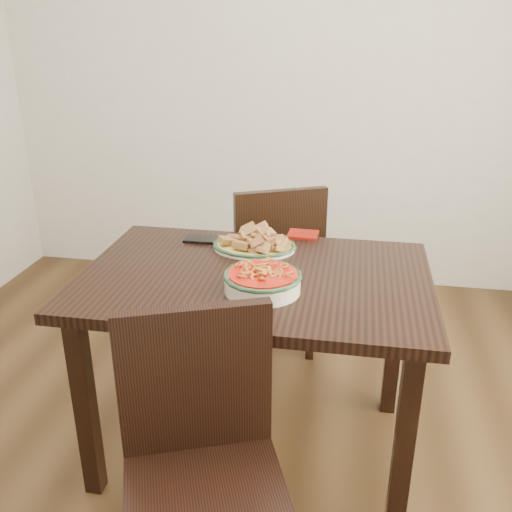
% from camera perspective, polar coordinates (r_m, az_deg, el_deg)
% --- Properties ---
extents(floor, '(3.50, 3.50, 0.00)m').
position_cam_1_polar(floor, '(2.35, -2.98, -19.46)').
color(floor, '#362311').
rests_on(floor, ground).
extents(wall_back, '(3.50, 0.10, 2.60)m').
position_cam_1_polar(wall_back, '(3.48, 3.34, 18.07)').
color(wall_back, beige).
rests_on(wall_back, ground).
extents(dining_table, '(1.22, 0.81, 0.75)m').
position_cam_1_polar(dining_table, '(2.04, -0.10, -4.30)').
color(dining_table, black).
rests_on(dining_table, ground).
extents(chair_far, '(0.56, 0.56, 0.89)m').
position_cam_1_polar(chair_far, '(2.71, 1.74, -0.73)').
color(chair_far, black).
rests_on(chair_far, ground).
extents(chair_near, '(0.54, 0.54, 0.89)m').
position_cam_1_polar(chair_near, '(1.61, -5.43, -19.28)').
color(chair_near, black).
rests_on(chair_near, ground).
extents(fish_plate, '(0.32, 0.25, 0.11)m').
position_cam_1_polar(fish_plate, '(2.19, -0.18, 1.78)').
color(fish_plate, white).
rests_on(fish_plate, dining_table).
extents(noodle_bowl, '(0.26, 0.26, 0.08)m').
position_cam_1_polar(noodle_bowl, '(1.85, 0.66, -2.30)').
color(noodle_bowl, '#EDE3C8').
rests_on(noodle_bowl, dining_table).
extents(smartphone, '(0.16, 0.09, 0.01)m').
position_cam_1_polar(smartphone, '(2.30, -5.23, 1.68)').
color(smartphone, black).
rests_on(smartphone, dining_table).
extents(napkin, '(0.13, 0.11, 0.01)m').
position_cam_1_polar(napkin, '(2.35, 4.72, 2.16)').
color(napkin, maroon).
rests_on(napkin, dining_table).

